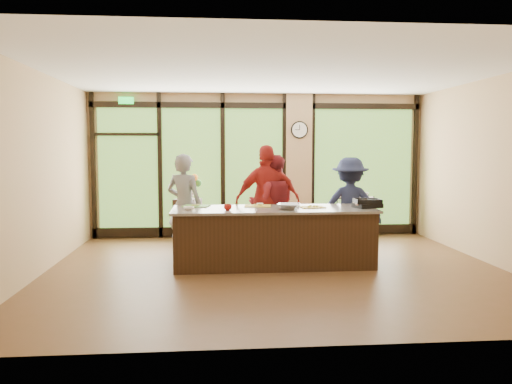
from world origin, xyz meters
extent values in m
plane|color=brown|center=(0.00, 0.00, 0.00)|extent=(7.00, 7.00, 0.00)
plane|color=silver|center=(0.00, 0.00, 3.00)|extent=(7.00, 7.00, 0.00)
plane|color=tan|center=(0.00, 3.00, 1.50)|extent=(7.00, 0.00, 7.00)
plane|color=tan|center=(-3.50, 0.00, 1.50)|extent=(0.00, 6.00, 6.00)
plane|color=tan|center=(3.50, 0.00, 1.50)|extent=(0.00, 6.00, 6.00)
cube|color=tan|center=(0.85, 2.94, 1.50)|extent=(0.55, 0.12, 3.00)
cube|color=black|center=(0.00, 2.95, 2.75)|extent=(6.90, 0.08, 0.12)
cube|color=black|center=(0.00, 2.95, 0.12)|extent=(6.90, 0.08, 0.20)
cube|color=#19D83F|center=(-2.70, 2.90, 2.83)|extent=(0.30, 0.04, 0.14)
cube|color=#2C6423|center=(-2.70, 2.97, 1.45)|extent=(1.20, 0.02, 2.50)
cube|color=#2C6423|center=(-1.40, 2.97, 1.45)|extent=(1.20, 0.02, 2.50)
cube|color=#2C6423|center=(-0.10, 2.97, 1.45)|extent=(1.20, 0.02, 2.50)
cube|color=#2C6423|center=(2.25, 2.97, 1.45)|extent=(2.10, 0.02, 2.50)
cube|color=black|center=(-3.40, 2.95, 1.50)|extent=(0.08, 0.08, 3.00)
cube|color=black|center=(-2.05, 2.95, 1.50)|extent=(0.08, 0.08, 3.00)
cube|color=black|center=(-0.75, 2.95, 1.50)|extent=(0.08, 0.08, 3.00)
cube|color=black|center=(0.55, 2.95, 1.50)|extent=(0.08, 0.08, 3.00)
cube|color=black|center=(1.15, 2.95, 1.50)|extent=(0.08, 0.08, 3.00)
cube|color=black|center=(3.40, 2.95, 1.50)|extent=(0.08, 0.08, 3.00)
cube|color=black|center=(0.00, 0.30, 0.44)|extent=(3.10, 1.00, 0.88)
cube|color=gray|center=(0.00, 0.30, 0.90)|extent=(3.20, 1.10, 0.04)
cylinder|color=black|center=(0.85, 2.87, 2.25)|extent=(0.36, 0.04, 0.36)
cylinder|color=white|center=(0.85, 2.85, 2.25)|extent=(0.31, 0.01, 0.31)
cube|color=black|center=(0.85, 2.85, 2.30)|extent=(0.01, 0.00, 0.11)
cube|color=black|center=(0.80, 2.85, 2.25)|extent=(0.09, 0.00, 0.01)
imported|color=slate|center=(-1.45, 1.06, 0.89)|extent=(0.77, 0.66, 1.78)
imported|color=maroon|center=(0.08, 1.13, 0.88)|extent=(0.85, 0.67, 1.75)
imported|color=maroon|center=(-0.01, 1.06, 0.96)|extent=(1.15, 0.52, 1.93)
imported|color=#1B203B|center=(1.45, 1.07, 0.85)|extent=(1.22, 0.86, 1.71)
cube|color=black|center=(1.50, 0.24, 0.96)|extent=(0.47, 0.41, 0.07)
imported|color=silver|center=(0.21, 0.13, 0.96)|extent=(0.44, 0.44, 0.09)
cube|color=#508E33|center=(-1.23, 0.66, 0.93)|extent=(0.47, 0.40, 0.01)
cube|color=gold|center=(-0.23, 0.58, 0.93)|extent=(0.46, 0.36, 0.01)
cube|color=gold|center=(0.63, 0.35, 0.93)|extent=(0.41, 0.32, 0.01)
imported|color=white|center=(-1.33, 0.18, 0.95)|extent=(0.19, 0.19, 0.05)
imported|color=white|center=(0.37, 0.41, 0.94)|extent=(0.15, 0.15, 0.04)
imported|color=white|center=(-0.18, 0.77, 0.93)|extent=(0.15, 0.15, 0.03)
imported|color=#A41510|center=(-0.73, 0.07, 0.97)|extent=(0.14, 0.14, 0.10)
cube|color=black|center=(-1.46, 2.25, 0.44)|extent=(0.57, 0.57, 0.88)
imported|color=olive|center=(-1.46, 2.25, 1.01)|extent=(0.25, 0.25, 0.26)
cube|color=black|center=(1.91, 2.34, 0.18)|extent=(0.81, 0.64, 0.03)
cube|color=black|center=(1.91, 2.34, 0.87)|extent=(0.81, 0.64, 0.03)
cylinder|color=black|center=(1.59, 2.15, 0.46)|extent=(0.02, 0.02, 0.92)
cylinder|color=black|center=(2.24, 2.15, 0.46)|extent=(0.02, 0.02, 0.92)
cylinder|color=black|center=(1.59, 2.52, 0.46)|extent=(0.02, 0.02, 0.92)
cylinder|color=black|center=(2.24, 2.52, 0.46)|extent=(0.02, 0.02, 0.92)
imported|color=silver|center=(1.69, 2.34, 0.93)|extent=(0.13, 0.13, 0.09)
imported|color=silver|center=(1.84, 2.34, 0.93)|extent=(0.13, 0.13, 0.09)
imported|color=silver|center=(2.00, 2.34, 0.93)|extent=(0.13, 0.13, 0.09)
imported|color=silver|center=(2.14, 2.34, 0.93)|extent=(0.13, 0.13, 0.09)
camera|label=1|loc=(-0.95, -7.49, 1.87)|focal=35.00mm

